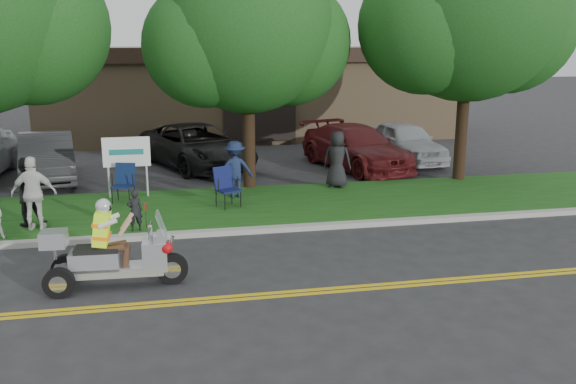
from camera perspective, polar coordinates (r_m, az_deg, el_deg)
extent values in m
plane|color=#28282B|center=(11.05, -1.07, -8.55)|extent=(120.00, 120.00, 0.00)
cube|color=gold|center=(10.52, -0.50, -9.70)|extent=(60.00, 0.10, 0.01)
cube|color=gold|center=(10.67, -0.66, -9.36)|extent=(60.00, 0.10, 0.01)
cube|color=#A8A89E|center=(13.86, -3.32, -3.60)|extent=(60.00, 0.25, 0.12)
cube|color=#174612|center=(15.91, -4.41, -1.34)|extent=(60.00, 4.00, 0.10)
cube|color=#9E7F5B|center=(29.39, -3.89, 9.49)|extent=(18.00, 8.00, 4.00)
cube|color=black|center=(25.30, -2.73, 12.66)|extent=(18.00, 0.30, 0.60)
sphere|color=#194012|center=(17.68, -22.94, 14.03)|extent=(4.05, 4.05, 4.05)
cylinder|color=#332114|center=(17.54, -3.71, 6.90)|extent=(0.36, 0.36, 4.20)
sphere|color=#194012|center=(17.42, -3.84, 15.26)|extent=(4.80, 4.80, 4.80)
sphere|color=#194012|center=(17.90, -0.03, 13.81)|extent=(3.60, 3.60, 3.60)
sphere|color=#194012|center=(17.09, -7.82, 13.43)|extent=(3.36, 3.36, 3.36)
cylinder|color=#332114|center=(19.28, 16.07, 7.86)|extent=(0.36, 0.36, 4.76)
sphere|color=#194012|center=(19.22, 16.66, 16.45)|extent=(5.60, 5.60, 5.60)
sphere|color=#194012|center=(20.14, 19.80, 14.62)|extent=(4.20, 4.20, 4.20)
sphere|color=#194012|center=(18.42, 12.84, 14.95)|extent=(3.92, 3.92, 3.92)
cylinder|color=silver|center=(17.13, -16.39, 0.93)|extent=(0.06, 0.06, 1.10)
cylinder|color=silver|center=(17.06, -13.05, 1.09)|extent=(0.06, 0.06, 1.10)
cube|color=white|center=(16.94, -14.89, 3.65)|extent=(1.25, 0.06, 0.80)
cylinder|color=black|center=(11.14, -10.78, -7.06)|extent=(0.57, 0.16, 0.56)
cylinder|color=black|center=(11.07, -20.66, -7.97)|extent=(0.53, 0.16, 0.53)
cylinder|color=black|center=(11.69, -20.01, -6.76)|extent=(0.53, 0.16, 0.53)
cube|color=#B5B8BF|center=(11.22, -16.10, -7.02)|extent=(1.80, 0.51, 0.17)
cube|color=#B5B8BF|center=(11.19, -17.60, -6.10)|extent=(0.86, 0.47, 0.33)
cube|color=black|center=(11.12, -17.43, -5.14)|extent=(0.77, 0.43, 0.09)
cube|color=#B5B8BF|center=(11.06, -12.31, -5.74)|extent=(0.44, 0.47, 0.52)
cube|color=silver|center=(10.88, -11.77, -3.02)|extent=(0.20, 0.44, 0.46)
cube|color=#B5B8BF|center=(11.19, -21.09, -4.12)|extent=(0.44, 0.41, 0.28)
sphere|color=#B20C0F|center=(10.87, -11.26, -5.10)|extent=(0.21, 0.21, 0.21)
cube|color=#B3EF19|center=(10.99, -17.04, -3.28)|extent=(0.34, 0.39, 0.61)
sphere|color=silver|center=(10.88, -16.90, -1.29)|extent=(0.27, 0.27, 0.27)
cylinder|color=black|center=(16.50, -16.14, -0.36)|extent=(0.03, 0.03, 0.42)
cylinder|color=black|center=(16.34, -14.63, -0.40)|extent=(0.03, 0.03, 0.42)
cylinder|color=black|center=(16.88, -15.63, -0.01)|extent=(0.03, 0.03, 0.42)
cylinder|color=black|center=(16.73, -14.15, -0.05)|extent=(0.03, 0.03, 0.42)
cube|color=#0F1F49|center=(16.56, -15.19, 0.54)|extent=(0.64, 0.61, 0.04)
cube|color=#0F1F49|center=(16.71, -14.98, 1.68)|extent=(0.55, 0.30, 0.57)
cylinder|color=black|center=(15.33, -5.92, -0.93)|extent=(0.03, 0.03, 0.43)
cylinder|color=black|center=(15.57, -4.45, -0.67)|extent=(0.03, 0.03, 0.43)
cylinder|color=black|center=(15.69, -6.73, -0.61)|extent=(0.03, 0.03, 0.43)
cylinder|color=black|center=(15.93, -5.28, -0.36)|extent=(0.03, 0.03, 0.43)
cube|color=#0F1647|center=(15.57, -5.61, 0.16)|extent=(0.70, 0.67, 0.04)
cube|color=#0F1647|center=(15.70, -6.09, 1.36)|extent=(0.55, 0.38, 0.58)
imported|color=black|center=(15.10, -23.27, 0.02)|extent=(0.82, 0.67, 1.58)
imported|color=silver|center=(14.69, -22.68, -0.12)|extent=(1.00, 0.47, 1.66)
imported|color=#1A2548|center=(16.55, -4.98, 2.15)|extent=(1.02, 0.61, 1.54)
imported|color=black|center=(17.65, 4.62, 3.08)|extent=(0.95, 0.82, 1.65)
imported|color=black|center=(13.96, -14.14, -1.69)|extent=(0.38, 0.29, 0.93)
imported|color=#2F2F32|center=(20.38, -21.61, 3.04)|extent=(2.30, 4.66, 1.47)
imported|color=black|center=(21.23, -8.55, 4.27)|extent=(4.35, 5.86, 1.48)
imported|color=#571416|center=(20.94, 6.39, 4.18)|extent=(3.32, 5.40, 1.46)
imported|color=#AFB2B6|center=(22.38, 10.86, 4.63)|extent=(2.03, 4.37, 1.45)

